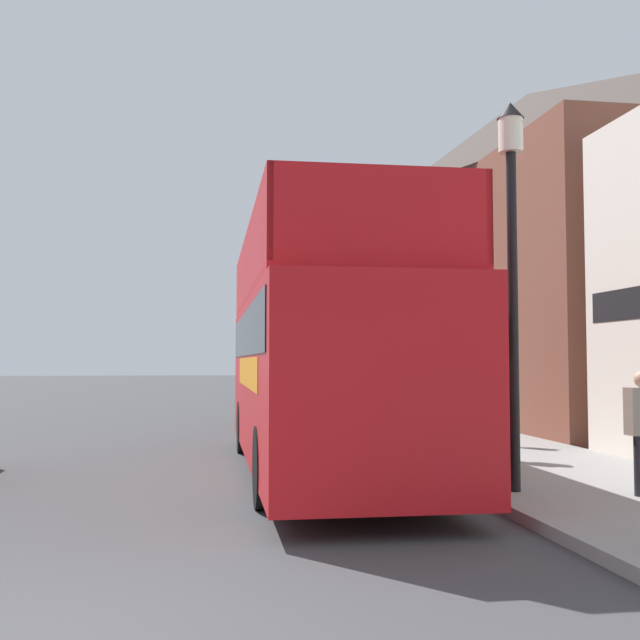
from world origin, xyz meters
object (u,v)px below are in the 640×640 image
tour_bus (320,363)px  parked_car_ahead_of_bus (289,401)px  lamp_post_second (376,283)px  pedestrian_third (493,404)px  lamp_post_nearest (512,223)px

tour_bus → parked_car_ahead_of_bus: bearing=87.5°
parked_car_ahead_of_bus → lamp_post_second: bearing=-68.3°
tour_bus → pedestrian_third: bearing=1.5°
pedestrian_third → lamp_post_nearest: size_ratio=0.31×
parked_car_ahead_of_bus → lamp_post_second: (1.52, -4.01, 2.85)m
tour_bus → lamp_post_nearest: (2.08, -2.93, 1.84)m
parked_car_ahead_of_bus → lamp_post_nearest: (1.64, -11.35, 2.88)m
lamp_post_nearest → tour_bus: bearing=125.4°
lamp_post_second → pedestrian_third: bearing=-76.8°
tour_bus → pedestrian_third: (2.98, 0.05, -0.69)m
lamp_post_second → lamp_post_nearest: bearing=-89.1°
tour_bus → parked_car_ahead_of_bus: tour_bus is taller
tour_bus → lamp_post_nearest: bearing=-54.2°
parked_car_ahead_of_bus → lamp_post_nearest: bearing=-80.8°
pedestrian_third → lamp_post_second: lamp_post_second is taller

